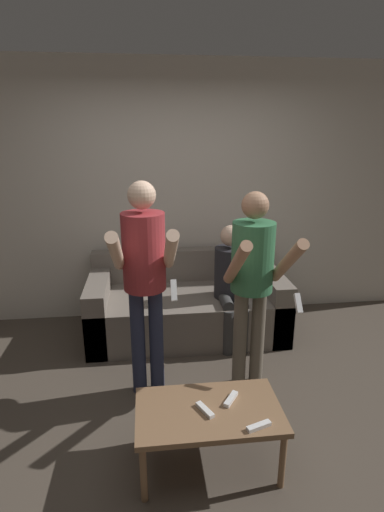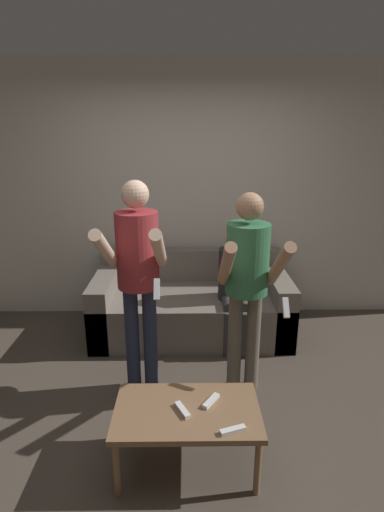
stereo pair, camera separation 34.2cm
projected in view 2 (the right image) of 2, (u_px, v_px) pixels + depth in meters
ground_plane at (185, 421)px, 2.89m from camera, size 14.00×14.00×0.00m
wall_back at (185, 195)px, 4.27m from camera, size 6.40×0.06×2.70m
couch at (191, 306)px, 4.12m from camera, size 1.94×0.94×0.78m
person_standing_left at (138, 267)px, 2.94m from camera, size 0.43×0.73×1.69m
person_standing_right at (247, 274)px, 2.97m from camera, size 0.44×0.71×1.60m
person_seated at (235, 282)px, 3.79m from camera, size 0.30×0.52×1.16m
coffee_table at (187, 415)px, 2.42m from camera, size 0.88×0.52×0.41m
remote_near at (233, 430)px, 2.22m from camera, size 0.15×0.08×0.02m
remote_mid at (182, 410)px, 2.38m from camera, size 0.10×0.15×0.02m
remote_far at (211, 401)px, 2.46m from camera, size 0.12×0.14×0.02m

